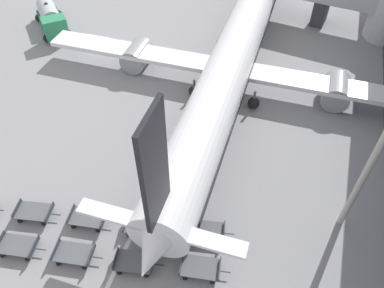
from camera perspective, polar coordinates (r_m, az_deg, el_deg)
ground_plane at (r=45.12m, az=-13.06°, el=13.62°), size 500.00×500.00×0.00m
airplane at (r=38.24m, az=6.40°, el=13.23°), size 38.88×48.26×12.67m
fuel_tanker_secondary at (r=50.87m, az=-20.69°, el=17.42°), size 7.16×7.21×2.84m
baggage_dolly_row_near_col_b at (r=28.83m, az=-24.98°, el=-13.89°), size 3.37×1.98×0.92m
baggage_dolly_row_near_col_c at (r=27.19m, az=-17.51°, el=-15.66°), size 3.37×1.97×0.92m
baggage_dolly_row_near_col_d at (r=26.03m, az=-8.75°, el=-17.36°), size 3.37×2.06×0.92m
baggage_dolly_row_near_col_e at (r=25.59m, az=1.28°, el=-18.36°), size 3.37×1.97×0.92m
baggage_dolly_row_mid_a_col_b at (r=29.97m, az=-22.89°, el=-9.53°), size 3.37×2.05×0.92m
baggage_dolly_row_mid_a_col_c at (r=28.40m, az=-15.53°, el=-10.83°), size 3.36×1.95×0.92m
baggage_dolly_row_mid_a_col_d at (r=27.29m, az=-7.44°, el=-12.24°), size 3.37×2.05×0.92m
baggage_dolly_row_mid_a_col_e at (r=26.87m, az=2.18°, el=-13.11°), size 3.37×2.04×0.92m
stand_guidance_stripe at (r=32.87m, az=-2.45°, el=0.44°), size 1.32×32.89×0.01m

